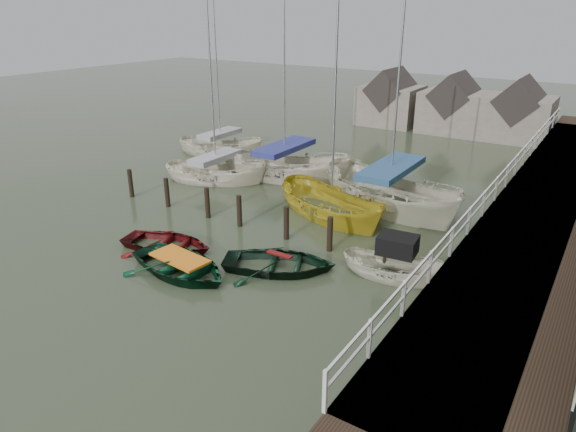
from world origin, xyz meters
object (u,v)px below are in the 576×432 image
Objects in this scene: sailboat_a at (217,180)px; sailboat_c at (331,215)px; rowboat_dkgreen at (280,270)px; sailboat_b at (285,176)px; rowboat_green at (181,273)px; sailboat_e at (221,153)px; sailboat_d at (389,205)px; motorboat at (393,274)px; rowboat_red at (168,249)px.

sailboat_c is at bearing -119.19° from sailboat_a.
rowboat_dkgreen is 10.78m from sailboat_b.
rowboat_green is 0.32× the size of sailboat_b.
sailboat_c is 1.08× the size of sailboat_e.
sailboat_a is 0.83× the size of sailboat_d.
sailboat_b is at bearing -123.48° from sailboat_e.
sailboat_a is 1.04× the size of sailboat_e.
rowboat_green is 10.84m from sailboat_d.
sailboat_d reaches higher than sailboat_e.
rowboat_green is 7.92m from sailboat_c.
rowboat_green is 11.60m from sailboat_b.
sailboat_b is at bearing 21.37° from rowboat_green.
rowboat_dkgreen is 5.68m from sailboat_c.
sailboat_c is at bearing 169.39° from sailboat_d.
motorboat is at bearing -138.76° from sailboat_b.
sailboat_a is at bearing 39.94° from rowboat_green.
rowboat_green is at bearing -175.78° from sailboat_b.
sailboat_e is (-7.29, 11.89, 0.07)m from rowboat_red.
motorboat is at bearing -89.75° from rowboat_dkgreen.
rowboat_green reaches higher than rowboat_red.
sailboat_b is at bearing -69.24° from sailboat_a.
rowboat_dkgreen is at bearing -149.30° from sailboat_e.
motorboat reaches higher than rowboat_green.
sailboat_d is (9.31, 1.58, -0.01)m from sailboat_a.
sailboat_d reaches higher than sailboat_a.
sailboat_c is 12.18m from sailboat_e.
sailboat_e is at bearing 53.22° from motorboat.
sailboat_d is 1.26× the size of sailboat_e.
motorboat is (6.40, 3.86, 0.12)m from rowboat_green.
motorboat reaches higher than rowboat_red.
sailboat_d is (6.57, -0.96, -0.00)m from sailboat_b.
sailboat_c reaches higher than rowboat_dkgreen.
sailboat_c is at bearing 43.76° from motorboat.
sailboat_a is 3.74m from sailboat_b.
motorboat is 11.94m from sailboat_b.
rowboat_red is 8.68m from motorboat.
motorboat is 0.35× the size of sailboat_a.
motorboat reaches higher than rowboat_dkgreen.
sailboat_d reaches higher than sailboat_b.
rowboat_red is at bearing 173.76° from sailboat_c.
sailboat_b reaches higher than sailboat_a.
rowboat_red is 0.96× the size of motorboat.
sailboat_a is at bearing -159.16° from sailboat_e.
rowboat_red is 8.47m from sailboat_a.
motorboat is at bearing -132.24° from sailboat_d.
sailboat_a is at bearing 62.25° from motorboat.
motorboat is at bearing -107.07° from sailboat_c.
sailboat_a is (-3.92, 7.51, 0.07)m from rowboat_red.
sailboat_d is at bearing -109.15° from sailboat_b.
rowboat_red is 10.57m from sailboat_d.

